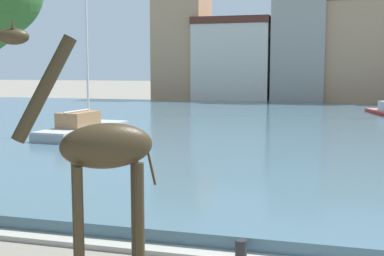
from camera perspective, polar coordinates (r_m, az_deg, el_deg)
The scene contains 9 objects.
harbor_water at distance 32.34m, azimuth 8.49°, elevation 0.07°, with size 78.77×43.56×0.42m, color #476675.
quay_edge_coping at distance 11.28m, azimuth -5.84°, elevation -13.37°, with size 78.77×0.50×0.12m, color #ADA89E.
giraffe_statue at distance 9.33m, azimuth -10.47°, elevation -2.59°, with size 2.45×1.90×4.77m.
sailboat_grey at distance 27.77m, azimuth -11.57°, elevation -0.29°, with size 2.41×7.70×7.98m.
mooring_bollard at distance 10.51m, azimuth 5.57°, elevation -13.80°, with size 0.24×0.24×0.50m, color #232326.
townhouse_wide_warehouse at distance 60.95m, azimuth -1.13°, elevation 9.43°, with size 5.87×6.56×13.52m.
townhouse_end_terrace at distance 59.20m, azimuth 4.84°, elevation 7.60°, with size 8.74×7.60×9.61m.
townhouse_narrow_midrow at distance 57.02m, azimuth 12.00°, elevation 8.96°, with size 5.72×5.22×12.51m.
townhouse_corner_house at distance 58.04m, azimuth 17.45°, elevation 8.35°, with size 8.94×6.31×11.68m.
Camera 1 is at (3.89, -1.91, 3.94)m, focal length 47.09 mm.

